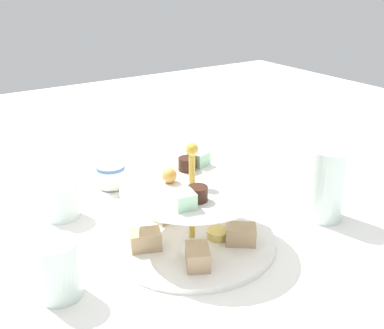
{
  "coord_description": "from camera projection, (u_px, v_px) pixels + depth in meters",
  "views": [
    {
      "loc": [
        -0.37,
        -0.56,
        0.42
      ],
      "look_at": [
        0.0,
        0.0,
        0.14
      ],
      "focal_mm": 44.12,
      "sensor_mm": 36.0,
      "label": 1
    }
  ],
  "objects": [
    {
      "name": "ground_plane",
      "position": [
        192.0,
        242.0,
        0.78
      ],
      "size": [
        2.4,
        2.4,
        0.0
      ],
      "primitive_type": "plane",
      "color": "white"
    },
    {
      "name": "tiered_serving_stand",
      "position": [
        192.0,
        218.0,
        0.77
      ],
      "size": [
        0.28,
        0.28,
        0.18
      ],
      "color": "white",
      "rests_on": "ground_plane"
    },
    {
      "name": "water_glass_tall_right",
      "position": [
        326.0,
        184.0,
        0.84
      ],
      "size": [
        0.07,
        0.07,
        0.13
      ],
      "primitive_type": "cylinder",
      "color": "silver",
      "rests_on": "ground_plane"
    },
    {
      "name": "water_glass_short_left",
      "position": [
        61.0,
        200.0,
        0.85
      ],
      "size": [
        0.06,
        0.06,
        0.07
      ],
      "primitive_type": "cylinder",
      "color": "silver",
      "rests_on": "ground_plane"
    },
    {
      "name": "teacup_with_saucer",
      "position": [
        111.0,
        177.0,
        0.97
      ],
      "size": [
        0.09,
        0.09,
        0.05
      ],
      "color": "white",
      "rests_on": "ground_plane"
    },
    {
      "name": "butter_knife_right",
      "position": [
        209.0,
        170.0,
        1.06
      ],
      "size": [
        0.15,
        0.11,
        0.0
      ],
      "primitive_type": "cube",
      "rotation": [
        0.0,
        0.0,
        8.84
      ],
      "color": "silver",
      "rests_on": "ground_plane"
    },
    {
      "name": "water_glass_mid_back",
      "position": [
        58.0,
        269.0,
        0.64
      ],
      "size": [
        0.06,
        0.06,
        0.09
      ],
      "primitive_type": "cylinder",
      "color": "silver",
      "rests_on": "ground_plane"
    }
  ]
}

